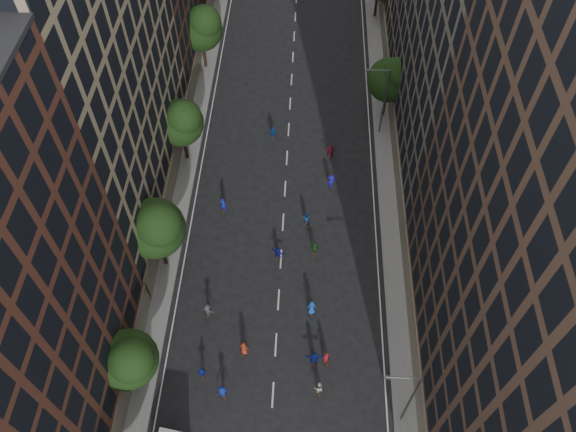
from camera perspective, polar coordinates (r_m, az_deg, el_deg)
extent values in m
plane|color=black|center=(63.27, -0.13, 5.60)|extent=(240.00, 240.00, 0.00)
cube|color=slate|center=(69.86, -9.90, 10.43)|extent=(4.00, 105.00, 0.15)
cube|color=slate|center=(69.19, 10.28, 9.84)|extent=(4.00, 105.00, 0.15)
cube|color=#8F7E5D|center=(52.30, -22.44, 14.36)|extent=(14.00, 26.00, 34.00)
cube|color=#5C554C|center=(58.07, 20.22, 18.66)|extent=(14.00, 28.00, 33.00)
cylinder|color=black|center=(49.69, -15.06, -15.38)|extent=(0.36, 0.36, 3.70)
sphere|color=black|center=(46.67, -15.94, -13.85)|extent=(4.80, 4.80, 4.80)
sphere|color=black|center=(45.26, -15.67, -13.88)|extent=(3.60, 3.60, 3.60)
cylinder|color=black|center=(54.64, -12.64, -3.57)|extent=(0.36, 0.36, 4.22)
sphere|color=black|center=(51.54, -13.39, -1.23)|extent=(5.60, 5.60, 5.60)
sphere|color=black|center=(49.94, -13.03, -0.85)|extent=(4.20, 4.20, 4.20)
cylinder|color=black|center=(63.21, -10.41, 7.01)|extent=(0.36, 0.36, 3.87)
sphere|color=black|center=(60.76, -10.89, 9.30)|extent=(5.00, 5.00, 5.00)
sphere|color=black|center=(59.42, -10.56, 9.83)|extent=(3.75, 3.75, 3.75)
cylinder|color=black|center=(74.85, -8.51, 15.97)|extent=(0.36, 0.36, 4.05)
sphere|color=black|center=(72.71, -8.87, 18.27)|extent=(5.40, 5.40, 5.40)
sphere|color=black|center=(71.40, -8.51, 18.91)|extent=(4.05, 4.05, 4.05)
cylinder|color=black|center=(68.24, 9.80, 11.26)|extent=(0.36, 0.36, 3.74)
sphere|color=black|center=(66.05, 10.21, 13.44)|extent=(5.00, 5.00, 5.00)
sphere|color=black|center=(64.98, 10.96, 13.96)|extent=(3.75, 3.75, 3.75)
cylinder|color=black|center=(84.07, 8.95, 20.48)|extent=(0.36, 0.36, 3.96)
cylinder|color=#595B60|center=(45.57, 12.31, -17.82)|extent=(0.18, 0.18, 9.00)
cylinder|color=#595B60|center=(41.19, 11.72, -15.80)|extent=(2.40, 0.12, 0.12)
cube|color=#595B60|center=(41.05, 10.14, -15.84)|extent=(0.50, 0.22, 0.15)
cylinder|color=#595B60|center=(64.21, 9.75, 11.23)|extent=(0.18, 0.18, 9.00)
cylinder|color=#595B60|center=(61.18, 9.19, 14.42)|extent=(2.40, 0.12, 0.12)
cube|color=#595B60|center=(61.08, 8.13, 14.45)|extent=(0.50, 0.22, 0.15)
imported|color=#122795|center=(48.99, -6.64, -17.38)|extent=(1.24, 0.99, 1.68)
imported|color=#1525AF|center=(49.87, -8.73, -15.47)|extent=(0.91, 0.39, 1.54)
imported|color=navy|center=(49.79, 2.69, -14.25)|extent=(1.57, 0.56, 1.68)
imported|color=#A9331C|center=(50.23, -4.50, -13.27)|extent=(0.95, 0.76, 1.68)
imported|color=maroon|center=(49.83, 3.90, -14.19)|extent=(0.75, 0.63, 1.73)
imported|color=silver|center=(48.93, 3.12, -17.02)|extent=(0.93, 0.82, 1.60)
imported|color=#3A3B3F|center=(52.17, -8.14, -9.50)|extent=(1.18, 0.84, 1.65)
imported|color=#1A581A|center=(55.09, 2.72, -3.32)|extent=(1.01, 0.44, 1.71)
imported|color=#121695|center=(54.86, -1.04, -3.80)|extent=(1.46, 0.96, 1.50)
imported|color=blue|center=(51.73, 2.42, -9.31)|extent=(0.97, 0.71, 1.83)
imported|color=#1622B5|center=(58.43, -6.60, 1.11)|extent=(0.77, 0.59, 1.90)
imported|color=#124399|center=(57.27, 1.87, -0.19)|extent=(0.92, 0.81, 1.58)
imported|color=#1B15B2|center=(60.24, 4.40, 3.47)|extent=(1.34, 1.07, 1.82)
imported|color=navy|center=(65.01, -1.53, 8.43)|extent=(1.13, 0.52, 1.89)
imported|color=maroon|center=(63.40, 4.32, 6.61)|extent=(1.51, 0.51, 1.62)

